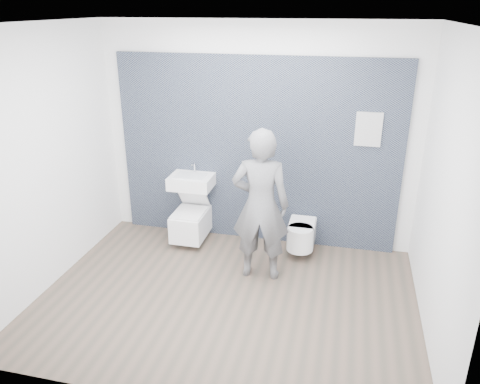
% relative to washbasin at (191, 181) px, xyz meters
% --- Properties ---
extents(ground, '(4.00, 4.00, 0.00)m').
position_rel_washbasin_xyz_m(ground, '(0.80, -1.23, -0.83)').
color(ground, brown).
rests_on(ground, ground).
extents(room_shell, '(4.00, 4.00, 4.00)m').
position_rel_washbasin_xyz_m(room_shell, '(0.80, -1.23, 0.91)').
color(room_shell, white).
rests_on(room_shell, ground).
extents(tile_wall, '(3.60, 0.06, 2.40)m').
position_rel_washbasin_xyz_m(tile_wall, '(0.80, 0.24, -0.83)').
color(tile_wall, black).
rests_on(tile_wall, ground).
extents(washbasin, '(0.55, 0.41, 0.41)m').
position_rel_washbasin_xyz_m(washbasin, '(0.00, 0.00, 0.00)').
color(washbasin, white).
rests_on(washbasin, ground).
extents(toilet_square, '(0.41, 0.59, 0.72)m').
position_rel_washbasin_xyz_m(toilet_square, '(0.00, -0.09, -0.55)').
color(toilet_square, white).
rests_on(toilet_square, ground).
extents(toilet_rounded, '(0.33, 0.56, 0.31)m').
position_rel_washbasin_xyz_m(toilet_rounded, '(1.46, -0.08, -0.56)').
color(toilet_rounded, white).
rests_on(toilet_rounded, ground).
extents(info_placard, '(0.30, 0.03, 0.40)m').
position_rel_washbasin_xyz_m(info_placard, '(2.15, 0.19, -0.83)').
color(info_placard, white).
rests_on(info_placard, ground).
extents(visitor, '(0.68, 0.47, 1.76)m').
position_rel_washbasin_xyz_m(visitor, '(1.05, -0.69, 0.06)').
color(visitor, slate).
rests_on(visitor, ground).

